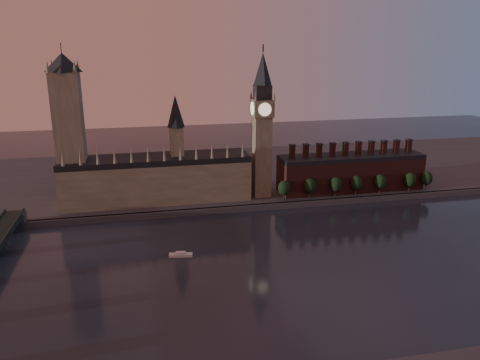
# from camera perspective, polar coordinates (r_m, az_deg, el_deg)

# --- Properties ---
(ground) EXTENTS (900.00, 900.00, 0.00)m
(ground) POSITION_cam_1_polar(r_m,az_deg,el_deg) (246.61, 6.92, -10.73)
(ground) COLOR black
(ground) RESTS_ON ground
(north_bank) EXTENTS (900.00, 182.00, 4.00)m
(north_bank) POSITION_cam_1_polar(r_m,az_deg,el_deg) (407.00, -1.22, 0.72)
(north_bank) COLOR #424247
(north_bank) RESTS_ON ground
(palace_of_westminster) EXTENTS (130.00, 30.30, 74.00)m
(palace_of_westminster) POSITION_cam_1_polar(r_m,az_deg,el_deg) (334.13, -10.03, 0.45)
(palace_of_westminster) COLOR gray
(palace_of_westminster) RESTS_ON north_bank
(victoria_tower) EXTENTS (24.00, 24.00, 108.00)m
(victoria_tower) POSITION_cam_1_polar(r_m,az_deg,el_deg) (329.04, -20.11, 6.15)
(victoria_tower) COLOR gray
(victoria_tower) RESTS_ON north_bank
(big_ben) EXTENTS (15.00, 15.00, 107.00)m
(big_ben) POSITION_cam_1_polar(r_m,az_deg,el_deg) (332.38, 2.71, 6.83)
(big_ben) COLOR gray
(big_ben) RESTS_ON north_bank
(chimney_block) EXTENTS (110.00, 25.00, 37.00)m
(chimney_block) POSITION_cam_1_polar(r_m,az_deg,el_deg) (364.79, 13.31, 0.99)
(chimney_block) COLOR #4B201C
(chimney_block) RESTS_ON north_bank
(embankment_tree_0) EXTENTS (8.60, 8.60, 14.88)m
(embankment_tree_0) POSITION_cam_1_polar(r_m,az_deg,el_deg) (331.19, 5.41, -0.98)
(embankment_tree_0) COLOR black
(embankment_tree_0) RESTS_ON north_bank
(embankment_tree_1) EXTENTS (8.60, 8.60, 14.88)m
(embankment_tree_1) POSITION_cam_1_polar(r_m,az_deg,el_deg) (338.51, 8.52, -0.71)
(embankment_tree_1) COLOR black
(embankment_tree_1) RESTS_ON north_bank
(embankment_tree_2) EXTENTS (8.60, 8.60, 14.88)m
(embankment_tree_2) POSITION_cam_1_polar(r_m,az_deg,el_deg) (345.05, 11.61, -0.53)
(embankment_tree_2) COLOR black
(embankment_tree_2) RESTS_ON north_bank
(embankment_tree_3) EXTENTS (8.60, 8.60, 14.88)m
(embankment_tree_3) POSITION_cam_1_polar(r_m,az_deg,el_deg) (352.44, 14.00, -0.33)
(embankment_tree_3) COLOR black
(embankment_tree_3) RESTS_ON north_bank
(embankment_tree_4) EXTENTS (8.60, 8.60, 14.88)m
(embankment_tree_4) POSITION_cam_1_polar(r_m,az_deg,el_deg) (360.75, 16.73, -0.16)
(embankment_tree_4) COLOR black
(embankment_tree_4) RESTS_ON north_bank
(embankment_tree_5) EXTENTS (8.60, 8.60, 14.88)m
(embankment_tree_5) POSITION_cam_1_polar(r_m,az_deg,el_deg) (372.43, 20.02, 0.05)
(embankment_tree_5) COLOR black
(embankment_tree_5) RESTS_ON north_bank
(embankment_tree_6) EXTENTS (8.60, 8.60, 14.88)m
(embankment_tree_6) POSITION_cam_1_polar(r_m,az_deg,el_deg) (380.30, 21.80, 0.19)
(embankment_tree_6) COLOR black
(embankment_tree_6) RESTS_ON north_bank
(river_boat) EXTENTS (13.10, 5.60, 2.54)m
(river_boat) POSITION_cam_1_polar(r_m,az_deg,el_deg) (260.03, -7.24, -9.01)
(river_boat) COLOR silver
(river_boat) RESTS_ON ground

